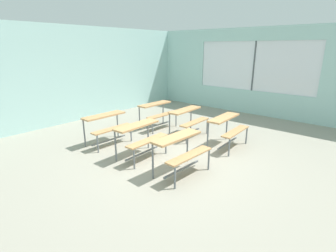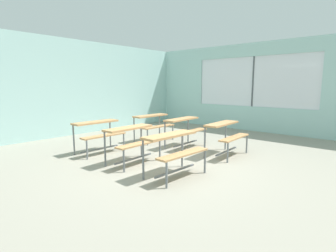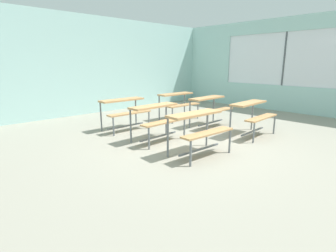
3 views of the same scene
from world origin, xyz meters
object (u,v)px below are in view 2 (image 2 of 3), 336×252
desk_bench_r0c0 (174,145)px  desk_bench_r2c0 (98,129)px  desk_bench_r1c0 (132,136)px  desk_bench_r2c1 (153,121)px  desk_bench_r1c1 (185,126)px  desk_bench_r0c1 (226,131)px

desk_bench_r0c0 → desk_bench_r2c0: bearing=91.5°
desk_bench_r1c0 → desk_bench_r2c1: same height
desk_bench_r1c1 → desk_bench_r2c1: 1.15m
desk_bench_r0c0 → desk_bench_r1c1: 2.18m
desk_bench_r0c1 → desk_bench_r0c0: bearing=177.4°
desk_bench_r0c0 → desk_bench_r1c0: size_ratio=1.01×
desk_bench_r1c1 → desk_bench_r1c0: bearing=179.9°
desk_bench_r0c0 → desk_bench_r1c1: size_ratio=1.01×
desk_bench_r0c1 → desk_bench_r2c1: (0.03, 2.33, 0.00)m
desk_bench_r0c0 → desk_bench_r2c1: same height
desk_bench_r1c1 → desk_bench_r2c1: same height
desk_bench_r0c1 → desk_bench_r2c0: size_ratio=1.01×
desk_bench_r2c0 → desk_bench_r2c1: size_ratio=0.99×
desk_bench_r0c1 → desk_bench_r1c1: bearing=86.6°
desk_bench_r1c1 → desk_bench_r0c1: bearing=-92.5°
desk_bench_r0c0 → desk_bench_r2c1: (1.85, 2.33, 0.00)m
desk_bench_r0c1 → desk_bench_r1c0: bearing=145.1°
desk_bench_r1c0 → desk_bench_r1c1: (1.81, 0.04, 0.00)m
desk_bench_r0c0 → desk_bench_r1c1: bearing=35.6°
desk_bench_r2c0 → desk_bench_r1c0: bearing=-90.5°
desk_bench_r0c1 → desk_bench_r1c1: size_ratio=1.01×
desk_bench_r0c0 → desk_bench_r1c0: same height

